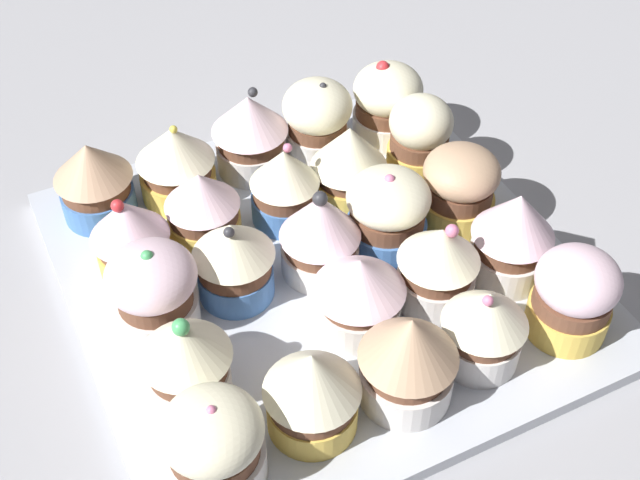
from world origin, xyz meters
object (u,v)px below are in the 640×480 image
at_px(cupcake_23, 214,443).
at_px(cupcake_10, 461,189).
at_px(cupcake_13, 234,258).
at_px(cupcake_16, 438,265).
at_px(cupcake_3, 176,162).
at_px(cupcake_15, 513,235).
at_px(cupcake_1, 317,119).
at_px(cupcake_17, 355,293).
at_px(baking_tray, 320,273).
at_px(cupcake_5, 420,137).
at_px(cupcake_21, 407,358).
at_px(cupcake_19, 574,294).
at_px(cupcake_9, 130,236).
at_px(cupcake_22, 312,390).
at_px(cupcake_0, 387,103).
at_px(cupcake_11, 386,211).
at_px(cupcake_7, 285,185).
at_px(cupcake_8, 203,208).
at_px(cupcake_18, 186,357).
at_px(cupcake_12, 323,233).
at_px(cupcake_20, 484,326).
at_px(cupcake_4, 94,179).
at_px(cupcake_14, 153,289).
at_px(cupcake_2, 255,130).
at_px(cupcake_6, 349,163).

bearing_deg(cupcake_23, cupcake_10, -153.63).
height_order(cupcake_13, cupcake_16, cupcake_16).
height_order(cupcake_3, cupcake_15, cupcake_15).
xyz_separation_m(cupcake_1, cupcake_16, (-0.00, 0.19, -0.00)).
bearing_deg(cupcake_17, baking_tray, -92.88).
bearing_deg(cupcake_5, cupcake_1, -41.39).
bearing_deg(cupcake_21, cupcake_19, 179.37).
height_order(cupcake_9, cupcake_22, cupcake_9).
relative_size(cupcake_0, cupcake_19, 1.07).
bearing_deg(cupcake_5, cupcake_11, 43.42).
distance_m(cupcake_7, cupcake_8, 0.07).
relative_size(cupcake_9, cupcake_11, 1.01).
height_order(cupcake_13, cupcake_23, cupcake_13).
relative_size(cupcake_11, cupcake_18, 0.94).
xyz_separation_m(cupcake_12, cupcake_15, (-0.12, 0.07, 0.00)).
xyz_separation_m(cupcake_5, cupcake_10, (0.00, 0.07, -0.00)).
relative_size(cupcake_13, cupcake_22, 1.01).
bearing_deg(cupcake_20, cupcake_10, -116.47).
height_order(baking_tray, cupcake_22, cupcake_22).
bearing_deg(cupcake_21, cupcake_11, -114.02).
bearing_deg(cupcake_7, cupcake_1, -133.60).
distance_m(cupcake_3, cupcake_11, 0.18).
bearing_deg(cupcake_4, cupcake_20, 126.89).
height_order(cupcake_4, cupcake_14, cupcake_14).
relative_size(cupcake_4, cupcake_17, 1.07).
relative_size(cupcake_16, cupcake_23, 1.07).
bearing_deg(cupcake_17, cupcake_22, 44.30).
relative_size(cupcake_2, cupcake_7, 1.08).
distance_m(cupcake_8, cupcake_23, 0.20).
bearing_deg(cupcake_14, cupcake_23, 87.52).
relative_size(cupcake_22, cupcake_23, 1.01).
distance_m(cupcake_2, cupcake_12, 0.13).
xyz_separation_m(cupcake_2, cupcake_17, (0.01, 0.19, -0.00)).
height_order(cupcake_12, cupcake_19, cupcake_12).
xyz_separation_m(cupcake_5, cupcake_23, (0.26, 0.19, -0.00)).
bearing_deg(cupcake_18, cupcake_20, 162.36).
distance_m(cupcake_3, cupcake_4, 0.07).
bearing_deg(cupcake_8, cupcake_23, 71.32).
height_order(cupcake_9, cupcake_21, cupcake_21).
bearing_deg(baking_tray, cupcake_6, -132.30).
distance_m(cupcake_3, cupcake_18, 0.20).
height_order(cupcake_4, cupcake_18, cupcake_18).
height_order(cupcake_15, cupcake_22, cupcake_15).
xyz_separation_m(cupcake_11, cupcake_12, (0.05, 0.00, 0.00)).
xyz_separation_m(cupcake_4, cupcake_9, (-0.01, 0.07, 0.00)).
bearing_deg(cupcake_18, cupcake_6, -145.41).
bearing_deg(cupcake_18, cupcake_17, -178.31).
bearing_deg(cupcake_6, cupcake_23, 45.17).
bearing_deg(cupcake_11, cupcake_16, 93.59).
height_order(cupcake_14, cupcake_18, cupcake_18).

